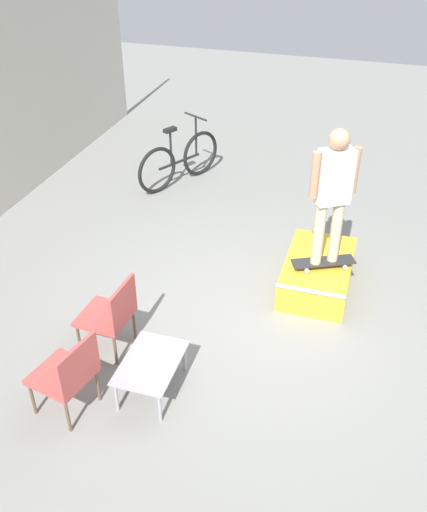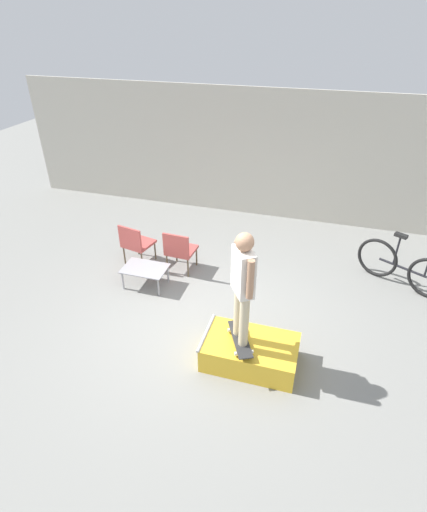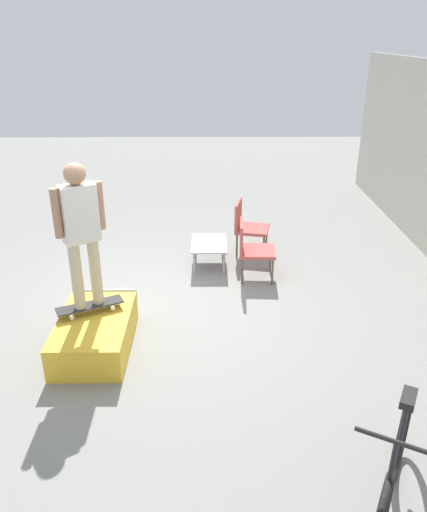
{
  "view_description": "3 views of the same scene",
  "coord_description": "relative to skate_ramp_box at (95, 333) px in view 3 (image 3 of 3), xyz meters",
  "views": [
    {
      "loc": [
        -5.05,
        -1.13,
        4.37
      ],
      "look_at": [
        0.03,
        0.44,
        0.82
      ],
      "focal_mm": 40.0,
      "sensor_mm": 36.0,
      "label": 1
    },
    {
      "loc": [
        1.62,
        -4.8,
        4.43
      ],
      "look_at": [
        -0.03,
        0.72,
        0.84
      ],
      "focal_mm": 28.0,
      "sensor_mm": 36.0,
      "label": 2
    },
    {
      "loc": [
        5.88,
        0.68,
        3.39
      ],
      "look_at": [
        0.12,
        0.73,
        0.8
      ],
      "focal_mm": 35.0,
      "sensor_mm": 36.0,
      "label": 3
    }
  ],
  "objects": [
    {
      "name": "ground_plane",
      "position": [
        -0.94,
        0.66,
        -0.2
      ],
      "size": [
        24.0,
        24.0,
        0.0
      ],
      "primitive_type": "plane",
      "color": "gray"
    },
    {
      "name": "skate_ramp_box",
      "position": [
        0.0,
        0.0,
        0.0
      ],
      "size": [
        1.36,
        0.81,
        0.42
      ],
      "color": "gold",
      "rests_on": "ground_plane"
    },
    {
      "name": "skateboard_on_ramp",
      "position": [
        -0.14,
        -0.07,
        0.28
      ],
      "size": [
        0.52,
        0.78,
        0.07
      ],
      "rotation": [
        0.0,
        0.0,
        -1.12
      ],
      "color": "#2D2D2D",
      "rests_on": "skate_ramp_box"
    },
    {
      "name": "person_skater",
      "position": [
        -0.14,
        -0.07,
        1.28
      ],
      "size": [
        0.38,
        0.49,
        1.68
      ],
      "rotation": [
        0.0,
        0.0,
        -0.99
      ],
      "color": "#C6B793",
      "rests_on": "skateboard_on_ramp"
    },
    {
      "name": "coffee_table",
      "position": [
        -2.27,
        1.33,
        0.14
      ],
      "size": [
        0.81,
        0.55,
        0.38
      ],
      "color": "#9E9EA3",
      "rests_on": "ground_plane"
    },
    {
      "name": "patio_chair_left",
      "position": [
        -2.74,
        1.95,
        0.31
      ],
      "size": [
        0.62,
        0.62,
        0.89
      ],
      "rotation": [
        0.0,
        0.0,
        2.93
      ],
      "color": "brown",
      "rests_on": "ground_plane"
    },
    {
      "name": "patio_chair_right",
      "position": [
        -1.82,
        1.95,
        0.31
      ],
      "size": [
        0.55,
        0.55,
        0.89
      ],
      "rotation": [
        0.0,
        0.0,
        3.09
      ],
      "color": "brown",
      "rests_on": "ground_plane"
    },
    {
      "name": "bicycle",
      "position": [
        2.27,
        2.67,
        0.21
      ],
      "size": [
        1.57,
        0.88,
        1.09
      ],
      "rotation": [
        0.0,
        0.0,
        -0.49
      ],
      "color": "black",
      "rests_on": "ground_plane"
    }
  ]
}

